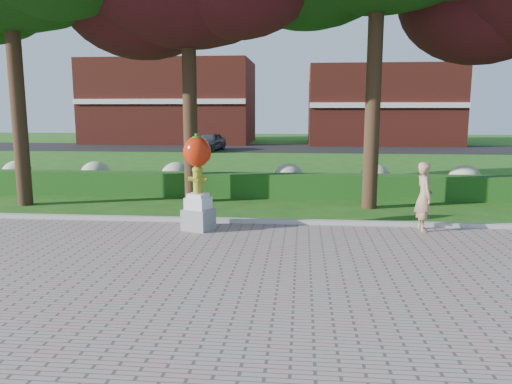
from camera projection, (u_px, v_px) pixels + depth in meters
The scene contains 11 objects.
ground at pixel (225, 259), 9.84m from camera, with size 100.00×100.00×0.00m, color #224F13.
walkway at pixel (173, 357), 5.91m from camera, with size 40.00×14.00×0.04m, color gray.
curb at pixel (243, 221), 12.77m from camera, with size 40.00×0.18×0.15m, color #ADADA5.
lawn_hedge at pixel (257, 185), 16.65m from camera, with size 24.00×0.70×0.80m, color #204C15.
hydrangea_row at pixel (276, 177), 17.55m from camera, with size 20.10×1.10×0.99m.
street at pixel (283, 148), 37.34m from camera, with size 50.00×8.00×0.02m, color black.
building_left at pixel (171, 102), 43.57m from camera, with size 14.00×8.00×7.00m, color maroon.
building_right at pixel (381, 105), 41.97m from camera, with size 12.00×8.00×6.40m, color maroon.
hydrant_sculpture at pixel (198, 179), 11.89m from camera, with size 0.80×0.80×2.31m.
woman at pixel (424, 196), 11.85m from camera, with size 0.60×0.40×1.65m, color tan.
parked_car at pixel (209, 142), 34.92m from camera, with size 1.50×3.73×1.27m, color #3F4147.
Camera 1 is at (1.49, -9.39, 2.93)m, focal length 35.00 mm.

